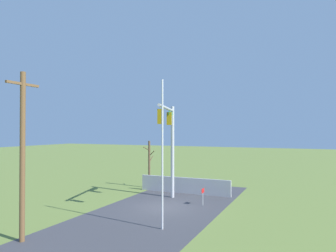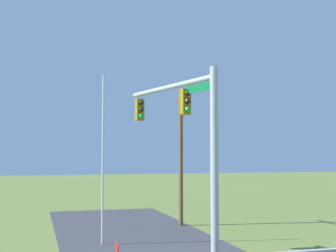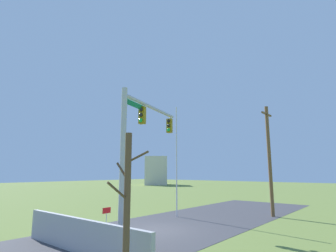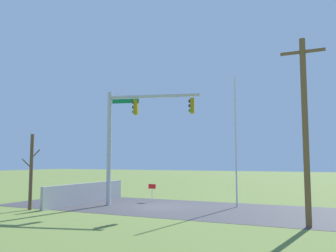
{
  "view_description": "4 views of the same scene",
  "coord_description": "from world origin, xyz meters",
  "px_view_note": "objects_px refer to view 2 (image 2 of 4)",
  "views": [
    {
      "loc": [
        -19.93,
        -9.27,
        5.43
      ],
      "look_at": [
        0.79,
        0.05,
        5.74
      ],
      "focal_mm": 33.37,
      "sensor_mm": 36.0,
      "label": 1
    },
    {
      "loc": [
        17.75,
        -5.13,
        4.34
      ],
      "look_at": [
        0.72,
        -0.16,
        5.43
      ],
      "focal_mm": 48.78,
      "sensor_mm": 36.0,
      "label": 2
    },
    {
      "loc": [
        11.71,
        10.55,
        3.24
      ],
      "look_at": [
        -0.61,
        0.36,
        5.99
      ],
      "focal_mm": 28.56,
      "sensor_mm": 36.0,
      "label": 3
    },
    {
      "loc": [
        -10.14,
        20.16,
        2.84
      ],
      "look_at": [
        -0.41,
        -0.47,
        5.07
      ],
      "focal_mm": 38.26,
      "sensor_mm": 36.0,
      "label": 4
    }
  ],
  "objects_px": {
    "signal_mast": "(190,135)",
    "open_sign": "(117,252)",
    "flagpole": "(103,159)",
    "utility_pole": "(181,155)"
  },
  "relations": [
    {
      "from": "signal_mast",
      "to": "flagpole",
      "type": "relative_size",
      "value": 0.89
    },
    {
      "from": "utility_pole",
      "to": "open_sign",
      "type": "distance_m",
      "value": 12.58
    },
    {
      "from": "flagpole",
      "to": "open_sign",
      "type": "xyz_separation_m",
      "value": [
        6.12,
        -0.35,
        -3.21
      ]
    },
    {
      "from": "flagpole",
      "to": "open_sign",
      "type": "bearing_deg",
      "value": -3.3
    },
    {
      "from": "signal_mast",
      "to": "open_sign",
      "type": "xyz_separation_m",
      "value": [
        -0.15,
        -2.68,
        -4.13
      ]
    },
    {
      "from": "flagpole",
      "to": "open_sign",
      "type": "distance_m",
      "value": 6.92
    },
    {
      "from": "utility_pole",
      "to": "open_sign",
      "type": "xyz_separation_m",
      "value": [
        10.63,
        -5.79,
        -3.41
      ]
    },
    {
      "from": "signal_mast",
      "to": "open_sign",
      "type": "relative_size",
      "value": 6.03
    },
    {
      "from": "signal_mast",
      "to": "flagpole",
      "type": "height_order",
      "value": "flagpole"
    },
    {
      "from": "flagpole",
      "to": "open_sign",
      "type": "height_order",
      "value": "flagpole"
    }
  ]
}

